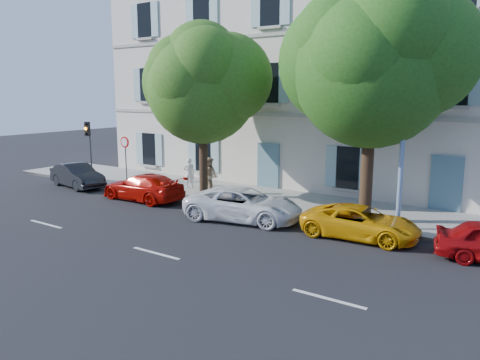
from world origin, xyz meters
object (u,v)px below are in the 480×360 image
Objects in this scene: road_sign at (125,150)px; pedestrian_a at (189,173)px; tree_left at (202,89)px; tree_right at (372,70)px; car_dark_sedan at (77,176)px; car_red_coupe at (143,187)px; pedestrian_b at (209,175)px; traffic_light at (88,138)px; car_white_coupe at (243,204)px; street_lamp at (404,94)px; car_yellow_supercar at (360,222)px.

road_sign is 1.68× the size of pedestrian_a.
tree_right is at bearing 0.86° from tree_left.
tree_right is at bearing -73.89° from car_dark_sedan.
car_red_coupe is at bearing -82.17° from car_dark_sedan.
tree_left is at bearing 112.10° from pedestrian_b.
tree_right is 16.22m from traffic_light.
road_sign is at bearing 66.32° from car_white_coupe.
pedestrian_b is (5.06, 0.87, -1.00)m from road_sign.
tree_left is at bearing -68.33° from car_dark_sedan.
tree_left is 9.37m from street_lamp.
street_lamp is (1.38, -0.52, -0.89)m from tree_right.
pedestrian_a is (0.35, 2.98, 0.29)m from car_red_coupe.
car_dark_sedan is 11.30m from car_white_coupe.
pedestrian_a is at bearing 171.91° from street_lamp.
street_lamp reaches higher than road_sign.
car_yellow_supercar is 0.46× the size of tree_right.
street_lamp reaches higher than pedestrian_a.
street_lamp is (14.65, -0.26, 3.00)m from road_sign.
pedestrian_a is at bearing 21.91° from road_sign.
road_sign is at bearing 14.35° from pedestrian_b.
car_red_coupe is 0.49× the size of tree_right.
tree_left is 2.37× the size of traffic_light.
car_white_coupe is 0.60× the size of tree_left.
car_dark_sedan reaches higher than car_yellow_supercar.
street_lamp is (17.24, 0.09, 2.48)m from traffic_light.
traffic_light is 17.41m from street_lamp.
car_dark_sedan is at bearing 86.43° from car_yellow_supercar.
street_lamp is 10.46m from pedestrian_b.
traffic_light is at bearing -172.26° from road_sign.
car_white_coupe is 3.03× the size of pedestrian_a.
street_lamp reaches higher than car_white_coupe.
tree_right is 11.18m from pedestrian_a.
car_yellow_supercar is at bearing -10.97° from tree_left.
tree_right is 2.69× the size of traffic_light.
car_dark_sedan is at bearing 22.08° from pedestrian_b.
tree_right is (15.58, 1.71, 5.30)m from car_dark_sedan.
car_dark_sedan is at bearing -147.83° from road_sign.
traffic_light is at bearing 70.64° from car_white_coupe.
pedestrian_b is (-8.22, 0.61, -4.89)m from tree_right.
car_red_coupe is 10.76m from car_yellow_supercar.
car_dark_sedan is 17.57m from street_lamp.
car_red_coupe is 11.73m from tree_right.
car_red_coupe is 6.04m from traffic_light.
car_yellow_supercar is 0.52× the size of tree_left.
car_red_coupe is 1.07× the size of car_yellow_supercar.
tree_left reaches higher than traffic_light.
car_dark_sedan is at bearing -14.74° from pedestrian_a.
road_sign is at bearing 7.74° from traffic_light.
car_white_coupe is 7.36m from street_lamp.
tree_right reaches higher than tree_left.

